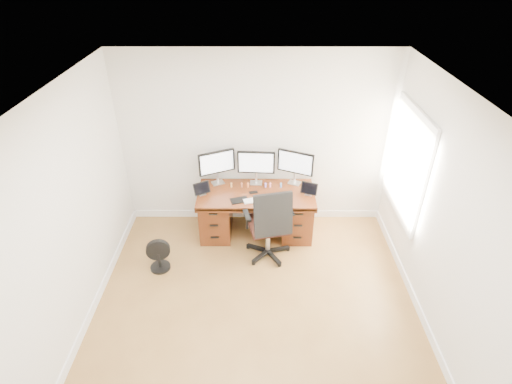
{
  "coord_description": "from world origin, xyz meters",
  "views": [
    {
      "loc": [
        0.01,
        -3.11,
        3.87
      ],
      "look_at": [
        0.0,
        1.5,
        0.95
      ],
      "focal_mm": 28.0,
      "sensor_mm": 36.0,
      "label": 1
    }
  ],
  "objects_px": {
    "keyboard": "(253,200)",
    "monitor_center": "(256,164)",
    "desk": "(256,211)",
    "floor_fan": "(159,255)",
    "office_chair": "(269,235)"
  },
  "relations": [
    {
      "from": "floor_fan",
      "to": "office_chair",
      "type": "bearing_deg",
      "value": -2.71
    },
    {
      "from": "keyboard",
      "to": "monitor_center",
      "type": "bearing_deg",
      "value": 70.29
    },
    {
      "from": "floor_fan",
      "to": "monitor_center",
      "type": "bearing_deg",
      "value": 26.14
    },
    {
      "from": "desk",
      "to": "floor_fan",
      "type": "distance_m",
      "value": 1.57
    },
    {
      "from": "desk",
      "to": "office_chair",
      "type": "relative_size",
      "value": 1.46
    },
    {
      "from": "desk",
      "to": "office_chair",
      "type": "distance_m",
      "value": 0.59
    },
    {
      "from": "office_chair",
      "to": "floor_fan",
      "type": "height_order",
      "value": "office_chair"
    },
    {
      "from": "desk",
      "to": "floor_fan",
      "type": "xyz_separation_m",
      "value": [
        -1.33,
        -0.82,
        -0.17
      ]
    },
    {
      "from": "floor_fan",
      "to": "keyboard",
      "type": "height_order",
      "value": "keyboard"
    },
    {
      "from": "monitor_center",
      "to": "desk",
      "type": "bearing_deg",
      "value": -86.6
    },
    {
      "from": "desk",
      "to": "keyboard",
      "type": "height_order",
      "value": "keyboard"
    },
    {
      "from": "keyboard",
      "to": "floor_fan",
      "type": "bearing_deg",
      "value": -171.33
    },
    {
      "from": "monitor_center",
      "to": "floor_fan",
      "type": "bearing_deg",
      "value": -138.21
    },
    {
      "from": "desk",
      "to": "monitor_center",
      "type": "xyz_separation_m",
      "value": [
        -0.0,
        0.24,
        0.68
      ]
    },
    {
      "from": "desk",
      "to": "keyboard",
      "type": "xyz_separation_m",
      "value": [
        -0.04,
        -0.25,
        0.36
      ]
    }
  ]
}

